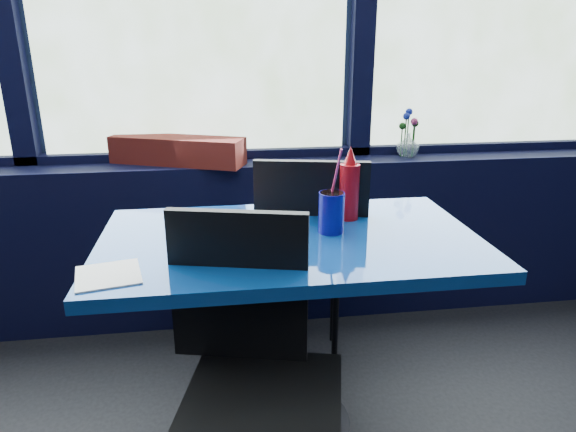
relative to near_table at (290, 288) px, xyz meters
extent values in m
plane|color=black|center=(-0.30, 1.00, 0.93)|extent=(5.00, 0.00, 5.00)
cube|color=black|center=(-0.30, 0.87, -0.17)|extent=(5.00, 0.26, 0.80)
cube|color=black|center=(-0.30, 0.95, 0.24)|extent=(4.80, 0.08, 0.06)
cylinder|color=black|center=(0.00, 0.00, -0.55)|extent=(0.44, 0.44, 0.03)
cylinder|color=black|center=(0.00, 0.00, -0.23)|extent=(0.12, 0.12, 0.68)
cube|color=navy|center=(0.00, 0.00, 0.16)|extent=(1.20, 0.70, 0.04)
cube|color=black|center=(-0.13, -0.39, -0.13)|extent=(0.50, 0.50, 0.04)
cube|color=black|center=(-0.17, -0.20, 0.12)|extent=(0.39, 0.12, 0.45)
cylinder|color=black|center=(-0.26, -0.18, -0.36)|extent=(0.02, 0.02, 0.42)
cylinder|color=black|center=(0.08, -0.26, -0.36)|extent=(0.02, 0.02, 0.42)
cube|color=black|center=(0.06, 0.40, -0.11)|extent=(0.51, 0.51, 0.04)
cube|color=black|center=(0.11, 0.20, 0.14)|extent=(0.40, 0.11, 0.47)
cylinder|color=black|center=(0.28, 0.54, -0.35)|extent=(0.02, 0.02, 0.44)
cylinder|color=black|center=(0.20, 0.18, -0.35)|extent=(0.02, 0.02, 0.44)
cylinder|color=black|center=(-0.08, 0.62, -0.35)|extent=(0.02, 0.02, 0.44)
cylinder|color=black|center=(-0.15, 0.26, -0.35)|extent=(0.02, 0.02, 0.44)
cube|color=maroon|center=(-0.40, 0.86, 0.29)|extent=(0.63, 0.38, 0.12)
imported|color=silver|center=(0.70, 0.85, 0.29)|extent=(0.14, 0.15, 0.11)
cylinder|color=#1E5919|center=(0.69, 0.85, 0.32)|extent=(0.01, 0.01, 0.18)
sphere|color=#1F32B5|center=(0.69, 0.85, 0.43)|extent=(0.03, 0.03, 0.03)
cylinder|color=#1E5919|center=(0.72, 0.84, 0.31)|extent=(0.01, 0.01, 0.16)
sphere|color=#D53E7A|center=(0.72, 0.84, 0.40)|extent=(0.03, 0.03, 0.03)
cylinder|color=#1E5919|center=(0.70, 0.87, 0.33)|extent=(0.01, 0.01, 0.20)
sphere|color=#1F32B5|center=(0.70, 0.87, 0.45)|extent=(0.03, 0.03, 0.03)
cylinder|color=#1E5919|center=(0.67, 0.87, 0.30)|extent=(0.01, 0.01, 0.13)
sphere|color=#1E5919|center=(0.67, 0.87, 0.38)|extent=(0.03, 0.03, 0.03)
cylinder|color=#1E5919|center=(0.73, 0.86, 0.30)|extent=(0.01, 0.01, 0.15)
sphere|color=#1E5919|center=(0.73, 0.86, 0.39)|extent=(0.03, 0.03, 0.03)
cylinder|color=#B20B12|center=(-0.20, -0.07, 0.20)|extent=(0.27, 0.27, 0.04)
cylinder|color=white|center=(-0.20, -0.07, 0.19)|extent=(0.26, 0.26, 0.00)
cylinder|color=white|center=(-0.11, -0.04, 0.23)|extent=(0.09, 0.09, 0.08)
sphere|color=brown|center=(-0.21, -0.08, 0.24)|extent=(0.05, 0.05, 0.05)
cylinder|color=#B62413|center=(-0.22, -0.08, 0.26)|extent=(0.05, 0.05, 0.01)
cylinder|color=#B20B12|center=(0.23, 0.14, 0.28)|extent=(0.07, 0.07, 0.19)
cone|color=#B20B12|center=(0.23, 0.14, 0.41)|extent=(0.05, 0.05, 0.06)
cylinder|color=#0C0B7F|center=(0.14, 0.02, 0.25)|extent=(0.08, 0.08, 0.13)
cylinder|color=black|center=(0.14, 0.02, 0.31)|extent=(0.08, 0.08, 0.01)
cylinder|color=#FD3575|center=(0.15, 0.02, 0.37)|extent=(0.03, 0.07, 0.18)
cube|color=white|center=(-0.52, -0.22, 0.18)|extent=(0.20, 0.20, 0.00)
camera|label=1|loc=(-0.22, -1.51, 0.78)|focal=32.00mm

